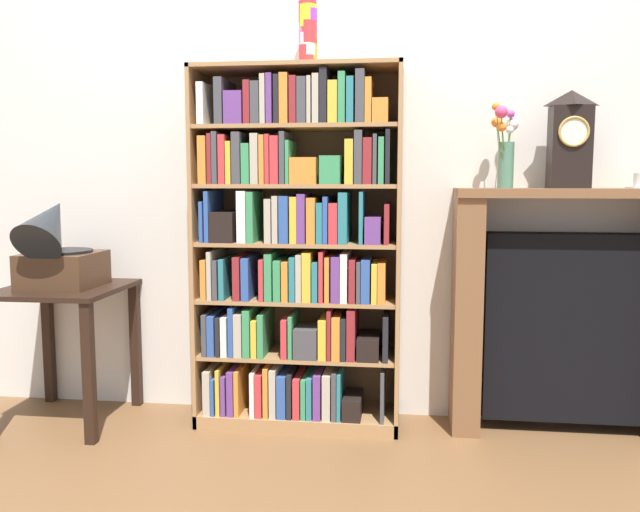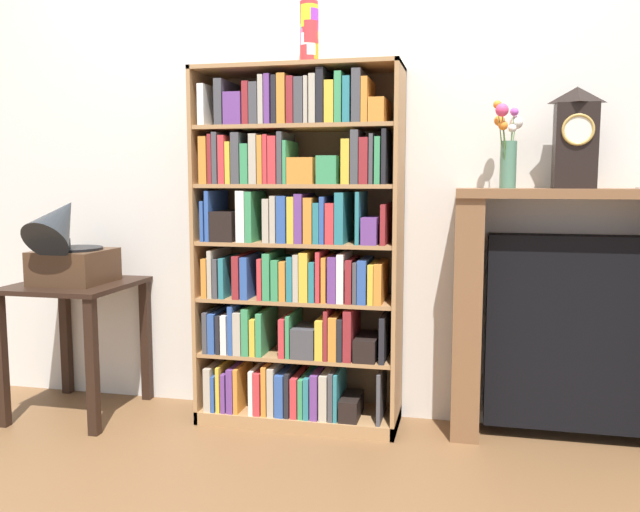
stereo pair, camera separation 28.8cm
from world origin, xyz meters
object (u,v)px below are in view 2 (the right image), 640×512
at_px(bookshelf, 296,253).
at_px(fireplace_mantel, 571,319).
at_px(gramophone, 67,246).
at_px(flower_vase, 508,146).
at_px(cup_stack, 309,35).
at_px(mantel_clock, 575,138).
at_px(side_table_left, 76,313).

height_order(bookshelf, fireplace_mantel, bookshelf).
distance_m(gramophone, flower_vase, 2.03).
height_order(cup_stack, mantel_clock, cup_stack).
relative_size(gramophone, mantel_clock, 1.14).
bearing_deg(flower_vase, bookshelf, -177.94).
height_order(bookshelf, cup_stack, cup_stack).
height_order(gramophone, mantel_clock, mantel_clock).
relative_size(cup_stack, flower_vase, 0.79).
bearing_deg(cup_stack, bookshelf, -133.46).
distance_m(mantel_clock, flower_vase, 0.27).
height_order(bookshelf, gramophone, bookshelf).
bearing_deg(mantel_clock, flower_vase, 179.08).
bearing_deg(cup_stack, mantel_clock, -1.33).
bearing_deg(flower_vase, side_table_left, -175.92).
distance_m(gramophone, mantel_clock, 2.30).
distance_m(side_table_left, flower_vase, 2.13).
xyz_separation_m(bookshelf, cup_stack, (0.05, 0.05, 0.97)).
height_order(gramophone, flower_vase, flower_vase).
relative_size(side_table_left, mantel_clock, 1.54).
xyz_separation_m(cup_stack, flower_vase, (0.86, -0.02, -0.50)).
distance_m(side_table_left, gramophone, 0.33).
relative_size(side_table_left, gramophone, 1.35).
distance_m(bookshelf, cup_stack, 0.97).
relative_size(bookshelf, flower_vase, 4.46).
bearing_deg(gramophone, bookshelf, 8.29).
relative_size(side_table_left, fireplace_mantel, 0.58).
height_order(cup_stack, gramophone, cup_stack).
bearing_deg(gramophone, mantel_clock, 4.67).
bearing_deg(bookshelf, side_table_left, -174.19).
distance_m(cup_stack, gramophone, 1.48).
bearing_deg(mantel_clock, fireplace_mantel, 55.42).
bearing_deg(gramophone, side_table_left, 90.00).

